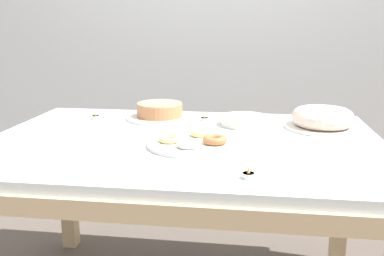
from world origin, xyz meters
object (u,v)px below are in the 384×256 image
at_px(cake_chocolate_round, 160,112).
at_px(cake_golden_bundt, 322,119).
at_px(plate_stack, 245,121).
at_px(tealight_centre, 248,175).
at_px(pastry_platter, 193,143).
at_px(tealight_near_front, 96,117).
at_px(tealight_left_edge, 204,119).

height_order(cake_chocolate_round, cake_golden_bundt, cake_golden_bundt).
bearing_deg(plate_stack, tealight_centre, -88.21).
relative_size(cake_chocolate_round, pastry_platter, 0.95).
xyz_separation_m(plate_stack, tealight_near_front, (-0.68, 0.03, -0.01)).
distance_m(cake_golden_bundt, tealight_left_edge, 0.51).
bearing_deg(pastry_platter, tealight_centre, -56.66).
bearing_deg(plate_stack, cake_golden_bundt, -3.64).
bearing_deg(tealight_near_front, tealight_left_edge, 2.78).
bearing_deg(tealight_near_front, cake_chocolate_round, 8.66).
xyz_separation_m(cake_chocolate_round, cake_golden_bundt, (0.71, -0.09, 0.01)).
distance_m(cake_golden_bundt, tealight_near_front, 1.00).
xyz_separation_m(pastry_platter, plate_stack, (0.18, 0.35, 0.01)).
distance_m(cake_golden_bundt, tealight_centre, 0.70).
relative_size(cake_chocolate_round, tealight_left_edge, 7.65).
distance_m(plate_stack, tealight_centre, 0.65).
relative_size(cake_golden_bundt, tealight_near_front, 7.52).
relative_size(cake_golden_bundt, tealight_centre, 7.52).
distance_m(cake_golden_bundt, plate_stack, 0.32).
bearing_deg(cake_golden_bundt, cake_chocolate_round, 172.45).
height_order(plate_stack, tealight_near_front, plate_stack).
relative_size(cake_golden_bundt, tealight_left_edge, 7.52).
xyz_separation_m(tealight_centre, tealight_near_front, (-0.70, 0.68, 0.00)).
relative_size(tealight_centre, tealight_left_edge, 1.00).
relative_size(cake_golden_bundt, plate_stack, 1.43).
height_order(pastry_platter, tealight_near_front, pastry_platter).
bearing_deg(pastry_platter, cake_golden_bundt, 33.32).
distance_m(cake_chocolate_round, tealight_left_edge, 0.21).
relative_size(plate_stack, tealight_centre, 5.25).
height_order(tealight_centre, tealight_left_edge, same).
xyz_separation_m(cake_chocolate_round, tealight_centre, (0.41, -0.72, -0.02)).
xyz_separation_m(pastry_platter, tealight_centre, (0.20, -0.30, -0.00)).
relative_size(pastry_platter, plate_stack, 1.54).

